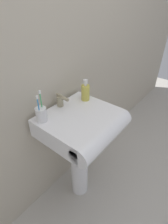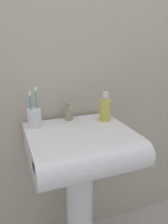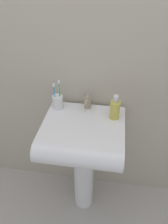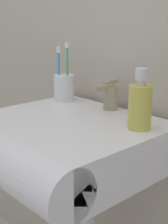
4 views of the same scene
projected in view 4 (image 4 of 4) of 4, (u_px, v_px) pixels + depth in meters
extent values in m
cube|color=white|center=(71.00, 141.00, 0.99)|extent=(0.50, 0.41, 0.13)
cylinder|color=white|center=(9.00, 161.00, 0.86)|extent=(0.50, 0.13, 0.13)
cylinder|color=tan|center=(111.00, 98.00, 1.07)|extent=(0.04, 0.04, 0.08)
cylinder|color=tan|center=(102.00, 88.00, 1.03)|extent=(0.02, 0.08, 0.02)
cube|color=tan|center=(111.00, 82.00, 1.06)|extent=(0.01, 0.06, 0.01)
cylinder|color=white|center=(64.00, 88.00, 1.18)|extent=(0.07, 0.07, 0.09)
cylinder|color=#338CD8|center=(59.00, 74.00, 1.18)|extent=(0.01, 0.01, 0.15)
cube|color=white|center=(58.00, 50.00, 1.15)|extent=(0.01, 0.01, 0.02)
cylinder|color=#3FB266|center=(67.00, 73.00, 1.16)|extent=(0.01, 0.01, 0.17)
cube|color=white|center=(67.00, 45.00, 1.13)|extent=(0.01, 0.01, 0.02)
cylinder|color=gold|center=(140.00, 107.00, 0.89)|extent=(0.06, 0.06, 0.12)
cylinder|color=silver|center=(141.00, 83.00, 0.87)|extent=(0.02, 0.02, 0.01)
cylinder|color=silver|center=(142.00, 74.00, 0.86)|extent=(0.03, 0.03, 0.03)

